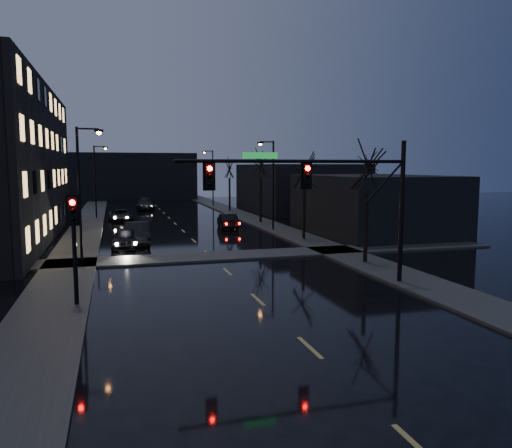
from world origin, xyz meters
TOP-DOWN VIEW (x-y plane):
  - ground at (0.00, 0.00)m, footprint 160.00×160.00m
  - sidewalk_left at (-8.50, 35.00)m, footprint 3.00×140.00m
  - sidewalk_right at (8.50, 35.00)m, footprint 3.00×140.00m
  - sidewalk_cross at (0.00, 18.50)m, footprint 40.00×3.00m
  - commercial_right_near at (15.50, 26.00)m, footprint 10.00×14.00m
  - commercial_right_far at (17.00, 48.00)m, footprint 12.00×18.00m
  - far_block at (-3.00, 78.00)m, footprint 22.00×10.00m
  - signal_mast at (3.85, 9.00)m, footprint 11.11×0.41m
  - signal_pole_left at (-7.50, 8.99)m, footprint 0.35×0.41m
  - tree_near at (8.40, 14.00)m, footprint 3.52×3.52m
  - tree_mid_a at (8.40, 24.00)m, footprint 3.30×3.30m
  - tree_mid_b at (8.40, 36.00)m, footprint 3.74×3.74m
  - tree_far at (8.40, 50.00)m, footprint 3.43×3.43m
  - streetlight_l_near at (-7.58, 18.00)m, footprint 1.53×0.28m
  - streetlight_l_far at (-7.58, 45.00)m, footprint 1.53×0.28m
  - streetlight_r_mid at (7.58, 30.00)m, footprint 1.53×0.28m
  - streetlight_r_far at (7.58, 58.00)m, footprint 1.53×0.28m
  - oncoming_car_a at (-5.20, 23.71)m, footprint 2.13×4.44m
  - oncoming_car_b at (-4.34, 25.22)m, footprint 1.81×5.03m
  - oncoming_car_c at (-5.27, 41.39)m, footprint 2.48×4.79m
  - oncoming_car_d at (-1.80, 55.75)m, footprint 2.85×5.77m
  - lead_car at (4.21, 32.66)m, footprint 1.84×4.39m

SIDE VIEW (x-z plane):
  - ground at x=0.00m, z-range 0.00..0.00m
  - sidewalk_left at x=-8.50m, z-range 0.00..0.12m
  - sidewalk_right at x=8.50m, z-range 0.00..0.12m
  - sidewalk_cross at x=0.00m, z-range 0.00..0.12m
  - oncoming_car_c at x=-5.27m, z-range 0.00..1.29m
  - lead_car at x=4.21m, z-range 0.00..1.41m
  - oncoming_car_a at x=-5.20m, z-range 0.00..1.46m
  - oncoming_car_d at x=-1.80m, z-range 0.00..1.61m
  - oncoming_car_b at x=-4.34m, z-range 0.00..1.65m
  - commercial_right_near at x=15.50m, z-range 0.00..5.00m
  - commercial_right_far at x=17.00m, z-range 0.00..6.00m
  - signal_pole_left at x=-7.50m, z-range 0.75..5.27m
  - far_block at x=-3.00m, z-range 0.00..8.00m
  - streetlight_l_near at x=-7.58m, z-range 0.77..8.77m
  - streetlight_l_far at x=-7.58m, z-range 0.77..8.77m
  - streetlight_r_mid at x=7.58m, z-range 0.77..8.77m
  - streetlight_r_far at x=7.58m, z-range 0.77..8.77m
  - signal_mast at x=3.85m, z-range 1.37..8.37m
  - tree_mid_a at x=8.40m, z-range 2.04..9.61m
  - tree_far at x=8.40m, z-range 2.12..10.00m
  - tree_near at x=8.40m, z-range 2.18..10.26m
  - tree_mid_b at x=8.40m, z-range 2.32..10.90m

